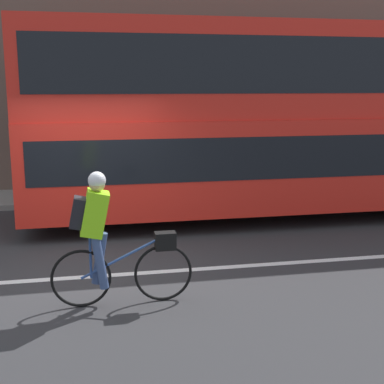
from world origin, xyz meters
TOP-DOWN VIEW (x-y plane):
  - ground_plane at (0.00, 0.00)m, footprint 80.00×80.00m
  - road_center_line at (0.00, -0.16)m, footprint 50.00×0.14m
  - sidewalk_curb at (0.00, 5.19)m, footprint 60.00×1.80m
  - building_facade at (0.00, 6.24)m, footprint 60.00×0.30m
  - bus at (3.89, 2.75)m, footprint 10.23×2.50m
  - cyclist_on_bike at (0.19, -1.19)m, footprint 1.75×0.32m

SIDE VIEW (x-z plane):
  - ground_plane at x=0.00m, z-range 0.00..0.00m
  - road_center_line at x=0.00m, z-range 0.00..0.01m
  - sidewalk_curb at x=0.00m, z-range 0.00..0.12m
  - cyclist_on_bike at x=0.19m, z-range 0.06..1.74m
  - bus at x=3.89m, z-range 0.21..4.02m
  - building_facade at x=0.00m, z-range 0.00..7.22m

